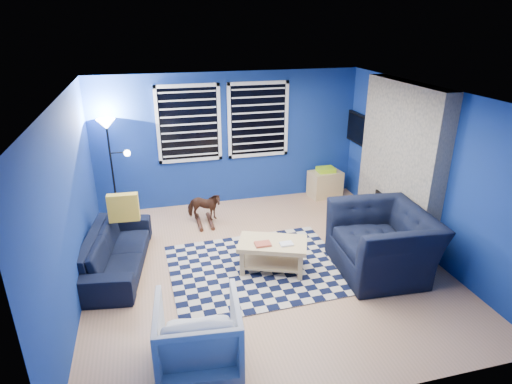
% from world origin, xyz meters
% --- Properties ---
extents(floor, '(5.00, 5.00, 0.00)m').
position_xyz_m(floor, '(0.00, 0.00, 0.00)').
color(floor, tan).
rests_on(floor, ground).
extents(ceiling, '(5.00, 5.00, 0.00)m').
position_xyz_m(ceiling, '(0.00, 0.00, 2.50)').
color(ceiling, white).
rests_on(ceiling, wall_back).
extents(wall_back, '(5.00, 0.00, 5.00)m').
position_xyz_m(wall_back, '(0.00, 2.50, 1.25)').
color(wall_back, navy).
rests_on(wall_back, floor).
extents(wall_left, '(0.00, 5.00, 5.00)m').
position_xyz_m(wall_left, '(-2.50, 0.00, 1.25)').
color(wall_left, navy).
rests_on(wall_left, floor).
extents(wall_right, '(0.00, 5.00, 5.00)m').
position_xyz_m(wall_right, '(2.50, 0.00, 1.25)').
color(wall_right, navy).
rests_on(wall_right, floor).
extents(fireplace, '(0.65, 2.00, 2.50)m').
position_xyz_m(fireplace, '(2.36, 0.50, 1.20)').
color(fireplace, gray).
rests_on(fireplace, floor).
extents(window_left, '(1.17, 0.06, 1.42)m').
position_xyz_m(window_left, '(-0.75, 2.46, 1.60)').
color(window_left, black).
rests_on(window_left, wall_back).
extents(window_right, '(1.17, 0.06, 1.42)m').
position_xyz_m(window_right, '(0.55, 2.46, 1.60)').
color(window_right, black).
rests_on(window_right, wall_back).
extents(tv, '(0.07, 1.00, 0.58)m').
position_xyz_m(tv, '(2.45, 2.00, 1.40)').
color(tv, black).
rests_on(tv, wall_right).
extents(rug, '(2.57, 2.08, 0.02)m').
position_xyz_m(rug, '(-0.12, -0.05, 0.01)').
color(rug, black).
rests_on(rug, floor).
extents(sofa, '(2.04, 1.04, 0.57)m').
position_xyz_m(sofa, '(-2.09, 0.47, 0.28)').
color(sofa, black).
rests_on(sofa, floor).
extents(armchair_big, '(1.46, 1.30, 0.90)m').
position_xyz_m(armchair_big, '(1.58, -0.51, 0.45)').
color(armchair_big, black).
rests_on(armchair_big, floor).
extents(armchair_bent, '(0.93, 0.95, 0.79)m').
position_xyz_m(armchair_bent, '(-1.18, -1.70, 0.40)').
color(armchair_bent, gray).
rests_on(armchair_bent, floor).
extents(rocking_horse, '(0.46, 0.67, 0.52)m').
position_xyz_m(rocking_horse, '(-0.66, 1.59, 0.33)').
color(rocking_horse, '#462416').
rests_on(rocking_horse, floor).
extents(coffee_table, '(1.09, 0.87, 0.48)m').
position_xyz_m(coffee_table, '(0.07, -0.14, 0.33)').
color(coffee_table, '#D5B578').
rests_on(coffee_table, rug).
extents(cabinet, '(0.67, 0.49, 0.61)m').
position_xyz_m(cabinet, '(1.90, 2.25, 0.27)').
color(cabinet, '#D5B578').
rests_on(cabinet, floor).
extents(floor_lamp, '(0.49, 0.30, 1.81)m').
position_xyz_m(floor_lamp, '(-2.13, 2.25, 1.49)').
color(floor_lamp, black).
rests_on(floor_lamp, floor).
extents(throw_pillow, '(0.45, 0.16, 0.42)m').
position_xyz_m(throw_pillow, '(-1.94, 0.86, 0.78)').
color(throw_pillow, gold).
rests_on(throw_pillow, sofa).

